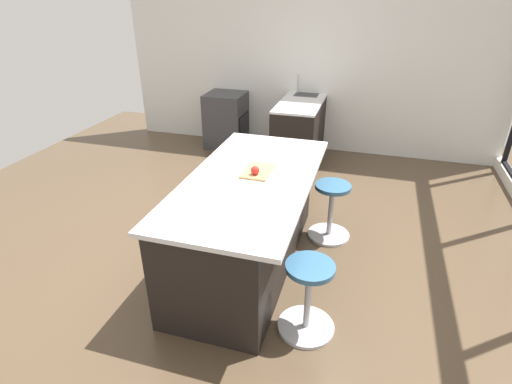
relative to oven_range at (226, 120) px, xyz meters
The scene contains 9 objects.
ground_plane 3.05m from the oven_range, 24.03° to the left, with size 8.09×8.09×0.00m, color brown.
interior_partition_left 1.65m from the oven_range, 105.87° to the left, with size 0.12×5.82×2.96m.
sink_cabinet 1.26m from the oven_range, 90.20° to the left, with size 1.82×0.60×1.18m.
oven_range is the anchor object (origin of this frame).
kitchen_island 3.21m from the oven_range, 23.53° to the left, with size 2.14×1.05×0.91m.
stool_by_window 3.01m from the oven_range, 41.18° to the left, with size 0.44×0.44×0.61m.
stool_middle 4.13m from the oven_range, 28.74° to the left, with size 0.44×0.44×0.61m.
cutting_board 3.17m from the oven_range, 25.71° to the left, with size 0.36×0.24×0.02m, color tan.
apple_red 3.26m from the oven_range, 25.03° to the left, with size 0.08×0.08×0.08m, color red.
Camera 1 is at (3.16, 1.03, 2.38)m, focal length 28.12 mm.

